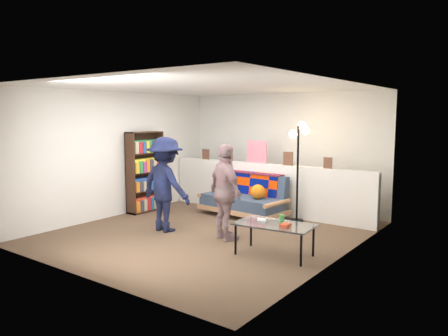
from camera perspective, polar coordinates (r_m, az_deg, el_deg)
name	(u,v)px	position (r m, az deg, el deg)	size (l,w,h in m)	color
ground	(210,233)	(7.37, -1.86, -8.43)	(5.00, 5.00, 0.00)	brown
room_shell	(226,132)	(7.49, 0.32, 4.78)	(4.60, 5.05, 2.45)	silver
half_wall_ledge	(266,189)	(8.72, 5.45, -2.70)	(4.45, 0.15, 1.00)	silver
ledge_decor	(256,154)	(8.73, 4.16, 1.81)	(2.97, 0.02, 0.45)	brown
futon_sofa	(245,198)	(8.51, 2.76, -3.98)	(1.79, 0.99, 0.74)	tan
bookshelf	(145,174)	(8.99, -10.26, -0.84)	(0.27, 0.81, 1.62)	black
coffee_table	(275,226)	(6.15, 6.67, -7.52)	(1.13, 0.69, 0.56)	black
floor_lamp	(299,151)	(8.04, 9.79, 2.19)	(0.42, 0.33, 1.84)	black
person_left	(165,184)	(7.40, -7.67, -2.13)	(1.03, 0.59, 1.59)	black
person_right	(226,192)	(6.81, 0.20, -3.18)	(0.89, 0.37, 1.51)	#C17D88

